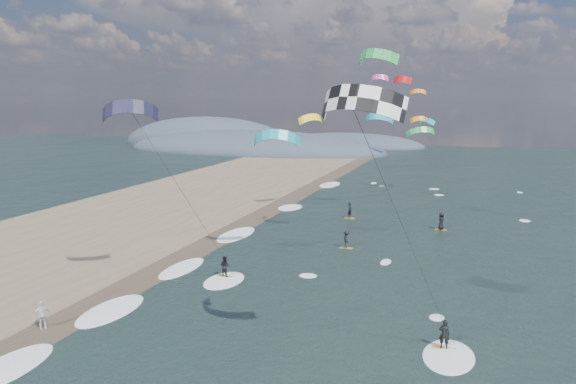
% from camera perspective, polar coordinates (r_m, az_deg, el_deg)
% --- Properties ---
extents(wet_sand_strip, '(3.00, 240.00, 0.00)m').
position_cam_1_polar(wet_sand_strip, '(40.98, -15.86, -9.28)').
color(wet_sand_strip, '#382D23').
rests_on(wet_sand_strip, ground).
extents(coastal_hills, '(80.00, 41.00, 15.00)m').
position_cam_1_polar(coastal_hills, '(141.42, -4.26, 4.50)').
color(coastal_hills, '#3D4756').
rests_on(coastal_hills, ground).
extents(kitesurfer_near_a, '(7.68, 8.75, 14.17)m').
position_cam_1_polar(kitesurfer_near_a, '(24.48, 8.69, 3.01)').
color(kitesurfer_near_a, '#BC8D21').
rests_on(kitesurfer_near_a, ground).
extents(kitesurfer_near_b, '(6.94, 8.75, 13.53)m').
position_cam_1_polar(kitesurfer_near_b, '(37.42, -12.57, 2.38)').
color(kitesurfer_near_b, '#BC8D21').
rests_on(kitesurfer_near_b, ground).
extents(far_kitesurfers, '(10.79, 12.77, 1.75)m').
position_cam_1_polar(far_kitesurfers, '(54.54, 9.72, -3.35)').
color(far_kitesurfers, '#BC8D21').
rests_on(far_kitesurfers, ground).
extents(bg_kite_field, '(13.75, 74.34, 9.23)m').
position_cam_1_polar(bg_kite_field, '(73.56, 10.34, 8.67)').
color(bg_kite_field, teal).
rests_on(bg_kite_field, ground).
extents(shoreline_surf, '(2.40, 79.40, 0.11)m').
position_cam_1_polar(shoreline_surf, '(44.16, -11.04, -7.69)').
color(shoreline_surf, white).
rests_on(shoreline_surf, ground).
extents(beach_walker, '(0.94, 0.99, 1.65)m').
position_cam_1_polar(beach_walker, '(35.51, -23.74, -11.37)').
color(beach_walker, silver).
rests_on(beach_walker, ground).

